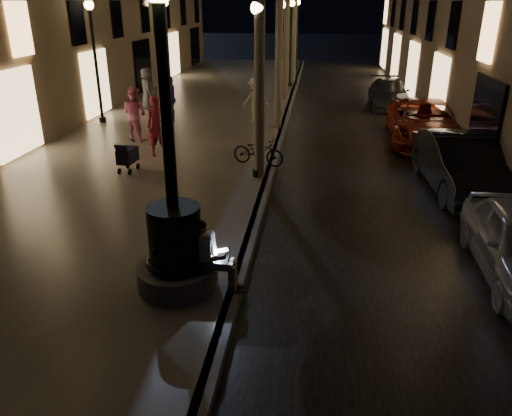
# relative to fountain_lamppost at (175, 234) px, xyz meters

# --- Properties ---
(ground) EXTENTS (120.00, 120.00, 0.00)m
(ground) POSITION_rel_fountain_lamppost_xyz_m (1.00, 13.00, -1.21)
(ground) COLOR black
(ground) RESTS_ON ground
(cobble_lane) EXTENTS (6.00, 45.00, 0.02)m
(cobble_lane) POSITION_rel_fountain_lamppost_xyz_m (4.00, 13.00, -1.20)
(cobble_lane) COLOR black
(cobble_lane) RESTS_ON ground
(promenade) EXTENTS (8.00, 45.00, 0.20)m
(promenade) POSITION_rel_fountain_lamppost_xyz_m (-3.00, 13.00, -1.11)
(promenade) COLOR slate
(promenade) RESTS_ON ground
(curb_strip) EXTENTS (0.25, 45.00, 0.20)m
(curb_strip) POSITION_rel_fountain_lamppost_xyz_m (1.00, 13.00, -1.11)
(curb_strip) COLOR #59595B
(curb_strip) RESTS_ON ground
(fountain_lamppost) EXTENTS (1.40, 1.40, 5.21)m
(fountain_lamppost) POSITION_rel_fountain_lamppost_xyz_m (0.00, 0.00, 0.00)
(fountain_lamppost) COLOR #59595B
(fountain_lamppost) RESTS_ON promenade
(seated_man_laptop) EXTENTS (0.90, 0.31, 1.28)m
(seated_man_laptop) POSITION_rel_fountain_lamppost_xyz_m (0.61, 0.00, -0.33)
(seated_man_laptop) COLOR gray
(seated_man_laptop) RESTS_ON promenade
(lamp_curb_a) EXTENTS (0.36, 0.36, 4.81)m
(lamp_curb_a) POSITION_rel_fountain_lamppost_xyz_m (0.70, 6.00, 2.02)
(lamp_curb_a) COLOR black
(lamp_curb_a) RESTS_ON promenade
(lamp_curb_b) EXTENTS (0.36, 0.36, 4.81)m
(lamp_curb_b) POSITION_rel_fountain_lamppost_xyz_m (0.70, 14.00, 2.02)
(lamp_curb_b) COLOR black
(lamp_curb_b) RESTS_ON promenade
(lamp_curb_c) EXTENTS (0.36, 0.36, 4.81)m
(lamp_curb_c) POSITION_rel_fountain_lamppost_xyz_m (0.70, 22.00, 2.02)
(lamp_curb_c) COLOR black
(lamp_curb_c) RESTS_ON promenade
(lamp_curb_d) EXTENTS (0.36, 0.36, 4.81)m
(lamp_curb_d) POSITION_rel_fountain_lamppost_xyz_m (0.70, 30.00, 2.02)
(lamp_curb_d) COLOR black
(lamp_curb_d) RESTS_ON promenade
(lamp_left_b) EXTENTS (0.36, 0.36, 4.81)m
(lamp_left_b) POSITION_rel_fountain_lamppost_xyz_m (-6.40, 12.00, 2.02)
(lamp_left_b) COLOR black
(lamp_left_b) RESTS_ON promenade
(lamp_left_c) EXTENTS (0.36, 0.36, 4.81)m
(lamp_left_c) POSITION_rel_fountain_lamppost_xyz_m (-6.40, 22.00, 2.02)
(lamp_left_c) COLOR black
(lamp_left_c) RESTS_ON promenade
(stroller) EXTENTS (0.47, 0.97, 0.99)m
(stroller) POSITION_rel_fountain_lamppost_xyz_m (-3.07, 5.92, -0.52)
(stroller) COLOR black
(stroller) RESTS_ON promenade
(car_second) EXTENTS (1.91, 4.73, 1.53)m
(car_second) POSITION_rel_fountain_lamppost_xyz_m (6.20, 6.00, -0.45)
(car_second) COLOR black
(car_second) RESTS_ON ground
(car_third) EXTENTS (2.88, 5.56, 1.50)m
(car_third) POSITION_rel_fountain_lamppost_xyz_m (6.20, 11.00, -0.46)
(car_third) COLOR maroon
(car_third) RESTS_ON ground
(car_rear) EXTENTS (1.86, 4.39, 1.26)m
(car_rear) POSITION_rel_fountain_lamppost_xyz_m (5.74, 17.64, -0.58)
(car_rear) COLOR #303035
(car_rear) RESTS_ON ground
(pedestrian_red) EXTENTS (0.82, 0.72, 1.90)m
(pedestrian_red) POSITION_rel_fountain_lamppost_xyz_m (-2.68, 7.67, -0.06)
(pedestrian_red) COLOR #B62432
(pedestrian_red) RESTS_ON promenade
(pedestrian_pink) EXTENTS (1.11, 0.98, 1.89)m
(pedestrian_pink) POSITION_rel_fountain_lamppost_xyz_m (-4.03, 9.40, -0.07)
(pedestrian_pink) COLOR pink
(pedestrian_pink) RESTS_ON promenade
(pedestrian_white) EXTENTS (1.32, 1.09, 1.77)m
(pedestrian_white) POSITION_rel_fountain_lamppost_xyz_m (-0.20, 12.94, -0.12)
(pedestrian_white) COLOR silver
(pedestrian_white) RESTS_ON promenade
(pedestrian_blue) EXTENTS (0.80, 1.16, 1.82)m
(pedestrian_blue) POSITION_rel_fountain_lamppost_xyz_m (-3.65, 12.60, -0.10)
(pedestrian_blue) COLOR #2A2E9A
(pedestrian_blue) RESTS_ON promenade
(pedestrian_dark) EXTENTS (0.91, 1.08, 1.87)m
(pedestrian_dark) POSITION_rel_fountain_lamppost_xyz_m (-5.30, 14.64, -0.08)
(pedestrian_dark) COLOR #37373C
(pedestrian_dark) RESTS_ON promenade
(bicycle) EXTENTS (1.71, 0.98, 0.85)m
(bicycle) POSITION_rel_fountain_lamppost_xyz_m (0.60, 7.05, -0.59)
(bicycle) COLOR black
(bicycle) RESTS_ON promenade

